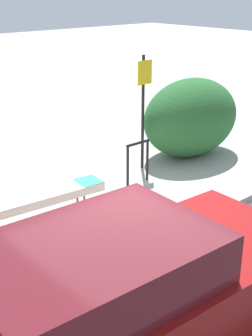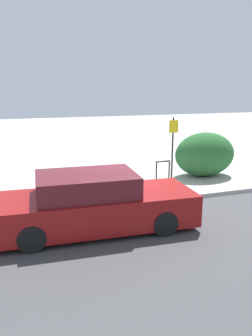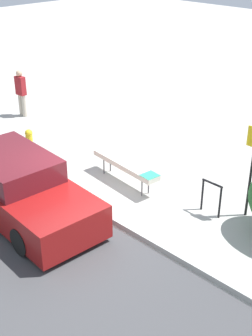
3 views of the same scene
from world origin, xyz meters
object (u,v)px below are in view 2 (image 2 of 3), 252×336
sign_post (173,142)px  parked_car_near (93,204)px  bike_rack (163,170)px  bench (100,177)px

sign_post → parked_car_near: bearing=-137.2°
bike_rack → sign_post: bearing=39.9°
parked_car_near → sign_post: bearing=46.1°
bench → parked_car_near: parked_car_near is taller
bike_rack → parked_car_near: parked_car_near is taller
sign_post → parked_car_near: size_ratio=0.47×
bench → parked_car_near: size_ratio=0.46×
bike_rack → parked_car_near: bearing=-136.6°
bench → sign_post: 3.29m
bench → bike_rack: size_ratio=2.74×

